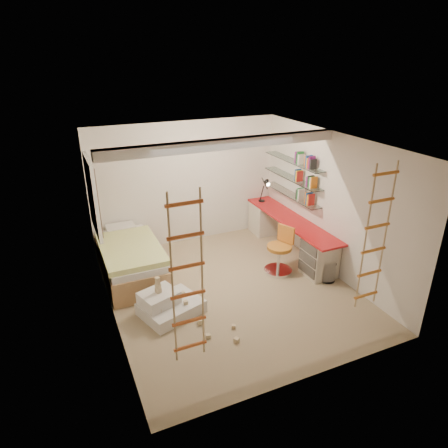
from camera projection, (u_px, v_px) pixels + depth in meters
name	position (u px, v px, depth m)	size (l,w,h in m)	color
floor	(231.00, 290.00, 7.00)	(4.50, 4.50, 0.00)	tan
ceiling_beam	(224.00, 144.00, 6.25)	(4.00, 0.18, 0.16)	white
window_frame	(92.00, 196.00, 6.91)	(0.06, 1.15, 1.35)	white
window_blind	(95.00, 196.00, 6.93)	(0.02, 1.00, 1.20)	#4C2D1E
rope_ladder_left	(187.00, 281.00, 4.43)	(0.41, 0.04, 2.13)	#C24821
rope_ladder_right	(375.00, 238.00, 5.43)	(0.41, 0.04, 2.13)	#BC7720
waste_bin	(328.00, 272.00, 7.24)	(0.28, 0.28, 0.35)	white
desk	(289.00, 234.00, 8.20)	(0.56, 2.80, 0.75)	red
shelves	(292.00, 178.00, 8.05)	(0.25, 1.80, 0.71)	white
bed	(130.00, 259.00, 7.35)	(1.02, 2.00, 0.69)	#AD7F51
task_lamp	(266.00, 187.00, 8.70)	(0.14, 0.36, 0.57)	black
swivel_chair	(280.00, 256.00, 7.47)	(0.69, 0.69, 0.90)	#B97023
play_platform	(168.00, 305.00, 6.33)	(1.09, 0.96, 0.40)	silver
toy_blocks	(187.00, 307.00, 6.09)	(1.05, 1.24, 0.67)	#CCB284
books	(293.00, 171.00, 7.99)	(0.14, 0.70, 0.92)	red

